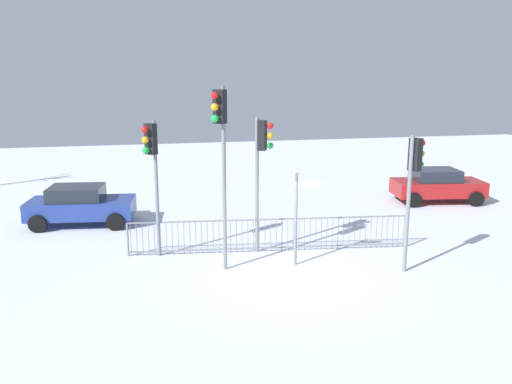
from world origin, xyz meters
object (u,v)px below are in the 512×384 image
at_px(direction_sign_post, 298,214).
at_px(car_blue_mid, 80,205).
at_px(traffic_light_mid_right, 152,158).
at_px(traffic_light_foreground_right, 221,139).
at_px(traffic_light_rear_left, 262,155).
at_px(traffic_light_rear_right, 414,172).
at_px(car_red_far, 437,185).

relative_size(direction_sign_post, car_blue_mid, 0.69).
distance_m(traffic_light_mid_right, car_blue_mid, 5.46).
bearing_deg(traffic_light_foreground_right, traffic_light_rear_left, -95.19).
bearing_deg(traffic_light_rear_left, traffic_light_rear_right, 85.26).
relative_size(traffic_light_mid_right, traffic_light_rear_right, 1.08).
distance_m(direction_sign_post, car_red_far, 10.35).
height_order(traffic_light_mid_right, traffic_light_rear_right, traffic_light_mid_right).
bearing_deg(traffic_light_foreground_right, car_blue_mid, -11.11).
relative_size(traffic_light_rear_left, direction_sign_post, 1.54).
bearing_deg(car_red_far, direction_sign_post, -134.07).
bearing_deg(traffic_light_rear_left, car_red_far, 147.23).
relative_size(traffic_light_mid_right, car_red_far, 1.04).
height_order(traffic_light_rear_left, car_blue_mid, traffic_light_rear_left).
distance_m(traffic_light_rear_right, direction_sign_post, 3.42).
xyz_separation_m(traffic_light_rear_left, traffic_light_mid_right, (-3.27, 0.25, -0.04)).
bearing_deg(car_blue_mid, car_red_far, 8.58).
distance_m(traffic_light_rear_right, car_red_far, 9.28).
bearing_deg(traffic_light_rear_right, traffic_light_rear_left, -147.21).
distance_m(traffic_light_rear_right, car_blue_mid, 12.01).
bearing_deg(traffic_light_mid_right, car_blue_mid, -16.58).
height_order(traffic_light_foreground_right, direction_sign_post, traffic_light_foreground_right).
distance_m(car_red_far, car_blue_mid, 14.87).
bearing_deg(traffic_light_mid_right, traffic_light_foreground_right, -179.40).
bearing_deg(direction_sign_post, car_blue_mid, 144.98).
height_order(traffic_light_foreground_right, traffic_light_rear_right, traffic_light_foreground_right).
bearing_deg(traffic_light_rear_left, traffic_light_mid_right, -65.30).
xyz_separation_m(traffic_light_mid_right, car_blue_mid, (-2.57, 4.23, -2.30)).
bearing_deg(car_red_far, traffic_light_rear_right, -116.88).
bearing_deg(traffic_light_rear_left, direction_sign_post, 58.57).
height_order(traffic_light_rear_left, car_red_far, traffic_light_rear_left).
bearing_deg(direction_sign_post, traffic_light_rear_left, 125.92).
distance_m(traffic_light_rear_left, traffic_light_rear_right, 4.48).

